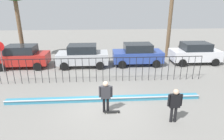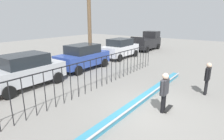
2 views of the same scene
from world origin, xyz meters
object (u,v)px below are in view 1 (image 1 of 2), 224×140
parked_car_red (22,56)px  parked_car_silver (83,56)px  skateboard (112,112)px  parked_car_white (195,53)px  parked_car_blue (138,54)px  skateboarder (106,94)px  camera_operator (175,103)px  stop_sign (0,53)px

parked_car_red → parked_car_silver: 5.10m
skateboard → parked_car_red: parked_car_red is taller
parked_car_white → parked_car_blue: bearing=178.3°
skateboarder → parked_car_silver: 7.70m
parked_car_silver → parked_car_white: (10.04, 0.25, 0.00)m
camera_operator → parked_car_white: 10.25m
skateboard → parked_car_red: bearing=125.5°
parked_car_red → parked_car_silver: size_ratio=1.00×
skateboard → parked_car_white: size_ratio=0.19×
parked_car_blue → parked_car_white: same height
parked_car_blue → parked_car_silver: bearing=178.1°
camera_operator → parked_car_red: 13.19m
parked_car_red → parked_car_silver: (5.10, -0.10, 0.00)m
camera_operator → parked_car_blue: parked_car_blue is taller
skateboard → stop_sign: stop_sign is taller
parked_car_red → parked_car_silver: same height
parked_car_silver → stop_sign: (-6.21, -1.11, 0.64)m
skateboard → parked_car_white: (8.03, 7.87, 0.91)m
skateboarder → parked_car_red: (-6.81, 7.61, -0.05)m
parked_car_white → parked_car_silver: bearing=179.0°
skateboarder → skateboard: size_ratio=2.13×
skateboard → parked_car_silver: bearing=97.6°
parked_car_silver → parked_car_white: 10.05m
skateboarder → parked_car_silver: parked_car_silver is taller
camera_operator → parked_car_blue: bearing=-82.2°
skateboarder → camera_operator: skateboarder is taller
parked_car_silver → parked_car_white: size_ratio=1.00×
camera_operator → stop_sign: bearing=-26.5°
skateboarder → parked_car_white: bearing=57.3°
parked_car_white → stop_sign: size_ratio=1.72×
parked_car_red → stop_sign: size_ratio=1.72×
parked_car_white → stop_sign: bearing=-177.7°
skateboard → parked_car_silver: (-2.01, 7.62, 0.91)m
skateboard → parked_car_red: 10.53m
parked_car_red → stop_sign: (-1.11, -1.21, 0.64)m
parked_car_red → parked_car_white: same height
skateboard → camera_operator: (2.82, -0.96, 0.96)m
parked_car_red → stop_sign: stop_sign is taller
camera_operator → parked_car_blue: size_ratio=0.39×
parked_car_blue → stop_sign: bearing=-177.3°
camera_operator → parked_car_white: bearing=-113.0°
parked_car_blue → parked_car_white: bearing=-3.2°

